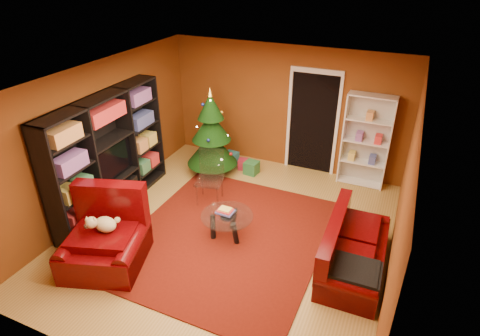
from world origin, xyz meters
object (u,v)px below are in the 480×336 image
at_px(rug, 227,237).
at_px(sofa, 356,246).
at_px(gift_box_red, 243,164).
at_px(gift_box_green, 251,168).
at_px(gift_box_teal, 231,158).
at_px(christmas_tree, 211,133).
at_px(armchair, 103,239).
at_px(coffee_table, 227,226).
at_px(white_bookshelf, 366,142).
at_px(acrylic_chair, 209,181).
at_px(media_unit, 109,155).
at_px(dog, 106,224).

height_order(rug, sofa, sofa).
bearing_deg(rug, gift_box_red, 106.79).
bearing_deg(gift_box_red, rug, -73.21).
bearing_deg(gift_box_green, gift_box_teal, 159.75).
xyz_separation_m(rug, christmas_tree, (-1.24, 1.91, 0.90)).
xyz_separation_m(gift_box_teal, gift_box_red, (0.34, -0.08, -0.03)).
bearing_deg(rug, armchair, -137.01).
relative_size(christmas_tree, gift_box_green, 6.89).
height_order(christmas_tree, gift_box_red, christmas_tree).
bearing_deg(rug, coffee_table, 100.63).
relative_size(gift_box_green, white_bookshelf, 0.14).
distance_m(coffee_table, acrylic_chair, 1.13).
xyz_separation_m(christmas_tree, acrylic_chair, (0.49, -1.06, -0.45)).
xyz_separation_m(christmas_tree, sofa, (3.26, -1.77, -0.51)).
relative_size(gift_box_teal, gift_box_green, 1.01).
bearing_deg(sofa, christmas_tree, 60.47).
bearing_deg(white_bookshelf, media_unit, -145.60).
bearing_deg(gift_box_red, acrylic_chair, -92.07).
bearing_deg(media_unit, acrylic_chair, 25.63).
bearing_deg(acrylic_chair, gift_box_red, 74.89).
relative_size(rug, acrylic_chair, 3.84).
relative_size(armchair, sofa, 0.65).
height_order(sofa, acrylic_chair, acrylic_chair).
relative_size(media_unit, dog, 6.87).
relative_size(gift_box_teal, sofa, 0.15).
bearing_deg(gift_box_red, white_bookshelf, 9.02).
distance_m(gift_box_teal, acrylic_chair, 1.61).
bearing_deg(gift_box_red, media_unit, -124.74).
relative_size(rug, media_unit, 1.29).
bearing_deg(rug, acrylic_chair, 131.71).
distance_m(gift_box_green, white_bookshelf, 2.37).
height_order(gift_box_green, gift_box_red, gift_box_green).
bearing_deg(acrylic_chair, gift_box_teal, 87.28).
bearing_deg(gift_box_teal, media_unit, -117.74).
relative_size(media_unit, gift_box_green, 10.10).
bearing_deg(gift_box_green, white_bookshelf, 13.28).
height_order(rug, white_bookshelf, white_bookshelf).
xyz_separation_m(rug, coffee_table, (-0.00, 0.03, 0.21)).
relative_size(dog, acrylic_chair, 0.43).
relative_size(christmas_tree, armchair, 1.56).
distance_m(media_unit, sofa, 4.35).
xyz_separation_m(gift_box_green, gift_box_red, (-0.24, 0.13, -0.03)).
relative_size(white_bookshelf, coffee_table, 2.24).
bearing_deg(christmas_tree, acrylic_chair, -65.33).
bearing_deg(acrylic_chair, media_unit, -165.38).
distance_m(gift_box_red, white_bookshelf, 2.58).
distance_m(white_bookshelf, acrylic_chair, 3.12).
distance_m(media_unit, gift_box_teal, 2.81).
bearing_deg(dog, acrylic_chair, 56.19).
relative_size(gift_box_teal, coffee_table, 0.32).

